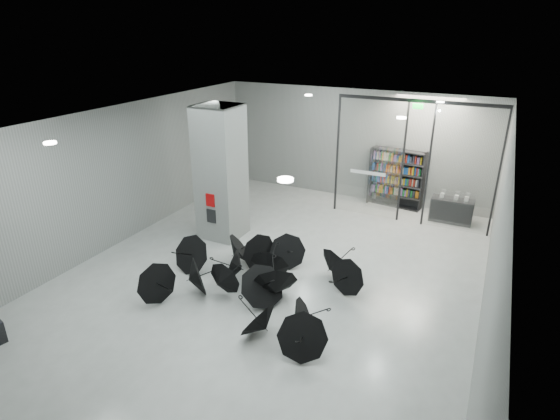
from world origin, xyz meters
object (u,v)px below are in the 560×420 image
at_px(column, 221,173).
at_px(bookshelf, 396,178).
at_px(shop_counter, 451,210).
at_px(umbrella_cluster, 256,281).

xyz_separation_m(column, bookshelf, (4.21, 4.75, -0.96)).
height_order(bookshelf, shop_counter, bookshelf).
bearing_deg(bookshelf, umbrella_cluster, -95.22).
relative_size(column, bookshelf, 1.93).
xyz_separation_m(bookshelf, umbrella_cluster, (-1.69, -7.23, -0.72)).
bearing_deg(umbrella_cluster, bookshelf, 76.81).
xyz_separation_m(column, umbrella_cluster, (2.52, -2.48, -1.68)).
distance_m(shop_counter, umbrella_cluster, 7.58).
relative_size(bookshelf, umbrella_cluster, 0.40).
distance_m(column, umbrella_cluster, 3.91).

